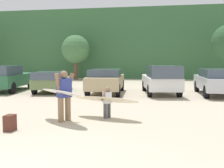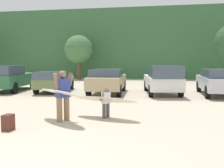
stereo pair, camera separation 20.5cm
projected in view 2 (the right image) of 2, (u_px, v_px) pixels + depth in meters
The scene contains 12 objects.
hillside_ridge at pixel (145, 46), 33.99m from camera, with size 108.00×12.00×7.39m, color #38663D.
tree_center at pixel (79, 50), 27.48m from camera, with size 2.84×2.84×4.45m.
parked_car_forest_green at pixel (9, 78), 17.38m from camera, with size 2.47×4.89×1.64m.
parked_car_olive_green at pixel (54, 81), 16.89m from camera, with size 2.53×4.27×1.29m.
parked_car_tan at pixel (107, 80), 16.05m from camera, with size 2.14×4.45×1.45m.
parked_car_white at pixel (163, 79), 15.66m from camera, with size 2.43×4.76×1.67m.
parked_car_silver at pixel (219, 81), 15.24m from camera, with size 2.01×4.66×1.48m.
person_adult at pixel (63, 93), 8.84m from camera, with size 0.52×0.71×1.65m.
person_child at pixel (106, 101), 9.34m from camera, with size 0.36×0.49×1.06m.
surfboard_white at pixel (60, 92), 8.74m from camera, with size 2.10×1.74×0.27m.
surfboard_cream at pixel (105, 100), 9.31m from camera, with size 2.47×1.27×0.32m.
backpack_dropped at pixel (8, 122), 7.75m from camera, with size 0.24×0.34×0.45m.
Camera 2 is at (2.65, -3.81, 1.99)m, focal length 43.95 mm.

